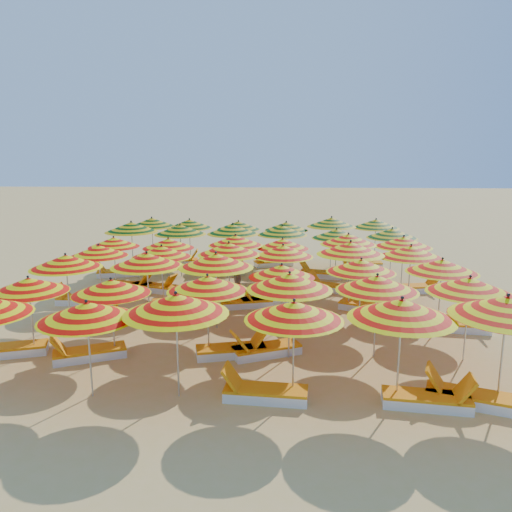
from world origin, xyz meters
The scene contains 69 objects.
ground centered at (0.00, 0.00, 0.00)m, with size 120.00×120.00×0.00m, color tan.
umbrella_1 centered at (-3.01, -6.37, 1.83)m, with size 2.45×2.45×2.08m.
umbrella_2 centered at (-1.22, -6.27, 1.99)m, with size 2.15×2.15×2.26m.
umbrella_3 centered at (1.14, -6.20, 1.87)m, with size 2.22×2.22×2.12m.
umbrella_4 centered at (3.22, -6.28, 1.96)m, with size 2.63×2.63×2.23m.
umbrella_5 centered at (5.24, -6.24, 2.03)m, with size 2.24×2.24×2.31m.
umbrella_6 centered at (-5.30, -4.27, 1.79)m, with size 2.43×2.43×2.03m.
umbrella_7 centered at (-3.25, -4.27, 1.77)m, with size 2.38×2.38×2.01m.
umbrella_8 centered at (-0.91, -4.14, 1.85)m, with size 2.16×2.16×2.11m.
umbrella_9 centered at (1.07, -4.14, 1.93)m, with size 2.40×2.40×2.20m.
umbrella_10 centered at (3.18, -3.93, 1.87)m, with size 2.29×2.29×2.12m.
umbrella_11 centered at (5.32, -4.03, 1.88)m, with size 2.15×2.15×2.13m.
umbrella_12 centered at (-5.32, -2.08, 1.90)m, with size 2.70×2.70×2.16m.
umbrella_13 centered at (-2.99, -1.95, 1.95)m, with size 2.72×2.72×2.21m.
umbrella_14 centered at (-0.98, -2.10, 1.98)m, with size 2.32×2.32×2.25m.
umbrella_15 centered at (0.87, -2.20, 1.73)m, with size 2.00×2.00×1.97m.
umbrella_16 centered at (3.11, -1.87, 1.83)m, with size 2.46×2.46×2.08m.
umbrella_17 centered at (5.33, -1.91, 1.87)m, with size 2.66×2.66×2.12m.
umbrella_18 centered at (-5.21, 0.19, 1.78)m, with size 2.08×2.08×2.03m.
umbrella_19 centered at (-3.04, -0.03, 1.82)m, with size 2.10×2.10×2.07m.
umbrella_20 centered at (-0.85, 0.06, 1.92)m, with size 2.58×2.58×2.18m.
umbrella_21 centered at (0.90, 0.18, 1.84)m, with size 2.16×2.16×2.09m.
umbrella_22 centered at (3.03, -0.08, 2.00)m, with size 2.17×2.17×2.27m.
umbrella_23 centered at (4.94, -0.02, 1.90)m, with size 2.63×2.63×2.16m.
umbrella_24 centered at (-5.34, 2.06, 1.74)m, with size 2.06×2.06×1.98m.
umbrella_25 centered at (-3.27, 1.91, 1.74)m, with size 2.06×2.06×1.98m.
umbrella_26 centered at (-0.83, 2.03, 1.86)m, with size 2.28×2.28×2.11m.
umbrella_27 centered at (0.88, 2.04, 1.75)m, with size 2.36×2.36×1.99m.
umbrella_28 centered at (3.25, 2.23, 1.90)m, with size 2.55×2.55×2.16m.
umbrella_29 centered at (5.16, 1.93, 1.88)m, with size 2.46×2.46×2.13m.
umbrella_30 centered at (-5.31, 4.12, 2.01)m, with size 2.32×2.32×2.28m.
umbrella_31 centered at (-3.25, 3.93, 1.95)m, with size 2.52×2.52×2.21m.
umbrella_32 centered at (-1.14, 4.09, 1.96)m, with size 2.22×2.22×2.22m.
umbrella_33 centered at (0.86, 4.29, 1.90)m, with size 2.33×2.33×2.16m.
umbrella_34 centered at (3.01, 3.95, 1.83)m, with size 2.03×2.03×2.08m.
umbrella_35 centered at (5.18, 3.95, 1.87)m, with size 2.23×2.23×2.12m.
umbrella_36 centered at (-4.98, 6.08, 1.94)m, with size 2.75×2.75×2.20m.
umbrella_37 centered at (-3.28, 6.10, 1.89)m, with size 2.21×2.21×2.14m.
umbrella_38 centered at (-1.11, 6.24, 1.81)m, with size 2.58×2.58×2.06m.
umbrella_39 centered at (1.02, 6.17, 1.80)m, with size 1.96×1.96×2.05m.
umbrella_40 centered at (3.00, 6.10, 2.01)m, with size 2.54×2.54×2.28m.
umbrella_41 centered at (4.97, 6.34, 1.92)m, with size 2.64×2.64×2.18m.
lounger_0 centered at (0.54, -6.32, 0.15)m, with size 1.77×0.72×0.69m.
lounger_1 centered at (3.82, -6.43, 0.15)m, with size 1.79×0.79×0.69m.
lounger_2 centered at (4.64, -6.27, 0.15)m, with size 1.83×1.14×0.69m.
lounger_3 centered at (-5.89, -4.39, 0.15)m, with size 1.83×1.10×0.69m.
lounger_4 centered at (-3.84, -4.50, 0.15)m, with size 1.82×1.24×0.69m.
lounger_5 centered at (-0.32, -4.12, 0.15)m, with size 1.82×0.97×0.69m.
lounger_6 centered at (0.47, -4.05, 0.15)m, with size 1.82×1.24×0.69m.
lounger_7 centered at (-4.73, -2.02, 0.15)m, with size 1.83×1.13×0.69m.
lounger_8 centered at (5.93, -1.96, 0.15)m, with size 1.79×0.77×0.69m.
lounger_9 centered at (-5.81, -0.02, 0.15)m, with size 1.74×0.61×0.69m.
lounger_10 centered at (-2.45, -0.15, 0.15)m, with size 1.83×1.05×0.69m.
lounger_11 centered at (-0.35, -0.06, 0.15)m, with size 1.82×0.98×0.69m.
lounger_12 centered at (0.30, 0.22, 0.15)m, with size 1.83×1.16×0.69m.
lounger_13 centered at (3.63, -0.27, 0.15)m, with size 1.82×1.25×0.69m.
lounger_14 centered at (-4.75, 1.84, 0.15)m, with size 1.82×0.98×0.69m.
lounger_15 centered at (-3.78, 1.67, 0.15)m, with size 1.83×1.12×0.69m.
lounger_16 centered at (2.66, 2.05, 0.15)m, with size 1.82×1.18×0.69m.
lounger_17 centered at (5.76, 2.10, 0.15)m, with size 1.82×0.94×0.69m.
lounger_18 centered at (-5.90, 3.87, 0.15)m, with size 1.82×1.02×0.69m.
lounger_19 centered at (-1.73, 4.33, 0.15)m, with size 1.78×0.73×0.69m.
lounger_20 centered at (2.41, 4.13, 0.15)m, with size 1.82×1.02×0.69m.
lounger_21 centered at (-4.47, 6.11, 0.15)m, with size 1.82×0.95×0.69m.
lounger_22 centered at (-3.79, 6.19, 0.15)m, with size 1.79×0.79×0.69m.
lounger_23 centered at (0.43, 6.13, 0.15)m, with size 1.83×1.15×0.69m.
lounger_24 centered at (4.37, 6.11, 0.15)m, with size 1.77×0.69×0.69m.
beachgoer_a centered at (-1.87, 1.47, 0.71)m, with size 0.52×0.34×1.41m, color tan.
beachgoer_b centered at (-0.69, 2.23, 0.79)m, with size 0.77×0.60×1.58m, color tan.
Camera 1 is at (0.91, -15.72, 4.92)m, focal length 35.00 mm.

